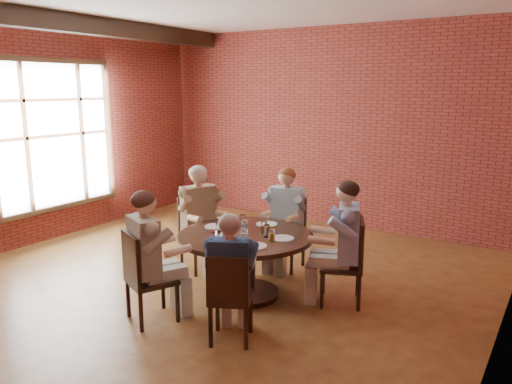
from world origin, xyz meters
The scene contains 30 objects.
floor centered at (0.00, 0.00, 0.00)m, with size 7.00×7.00×0.00m, color olive.
wall_back centered at (0.00, 3.50, 1.70)m, with size 7.00×7.00×0.00m, color maroon.
wall_left centered at (-3.25, 0.00, 1.70)m, with size 7.00×7.00×0.00m, color maroon.
wall_right centered at (3.25, 0.00, 1.70)m, with size 7.00×7.00×0.00m, color maroon.
ceiling_beam centered at (-2.45, 0.00, 3.27)m, with size 0.22×6.90×0.26m, color black.
window centered at (-3.18, 0.40, 1.65)m, with size 0.10×2.16×2.36m.
dining_table centered at (0.63, 0.07, 0.53)m, with size 1.54×1.54×0.75m.
chair_a centered at (1.72, 0.53, 0.52)m, with size 0.60×0.60×0.97m.
diner_a centered at (1.63, 0.49, 0.70)m, with size 0.57×0.70×1.40m, color #446DB2, non-canonical shape.
chair_b centered at (0.55, 1.21, 0.51)m, with size 0.47×0.47×0.95m.
diner_b centered at (0.56, 1.12, 0.68)m, with size 0.54×0.67×1.36m, color #829AA5, non-canonical shape.
chair_c centered at (-0.44, 0.51, 0.52)m, with size 0.60×0.60×0.97m.
diner_c centered at (-0.35, 0.48, 0.70)m, with size 0.56×0.69×1.39m, color brown, non-canonical shape.
chair_d centered at (0.11, -1.05, 0.52)m, with size 0.60×0.60×0.97m.
diner_d centered at (0.15, -0.97, 0.69)m, with size 0.56×0.69×1.38m, color tan, non-canonical shape.
chair_e centered at (1.12, -0.94, 0.49)m, with size 0.52×0.52×0.90m.
diner_e centered at (1.09, -0.87, 0.63)m, with size 0.48×0.60×1.26m, color #1A2D4A, non-canonical shape.
plate_a centered at (1.08, 0.12, 0.76)m, with size 0.26×0.26×0.01m, color white.
plate_b centered at (0.63, 0.53, 0.76)m, with size 0.26×0.26×0.01m, color white.
plate_c centered at (0.17, 0.11, 0.76)m, with size 0.26×0.26×0.01m, color white.
plate_d centered at (0.97, -0.26, 0.76)m, with size 0.26×0.26×0.01m, color white.
glass_a centered at (0.90, 0.10, 0.82)m, with size 0.07×0.07×0.14m, color white.
glass_b centered at (0.79, 0.21, 0.82)m, with size 0.07×0.07×0.14m, color white.
glass_c centered at (0.42, 0.32, 0.82)m, with size 0.07×0.07×0.14m, color white.
glass_d centered at (0.56, 0.15, 0.82)m, with size 0.07×0.07×0.14m, color white.
glass_e centered at (0.31, -0.02, 0.82)m, with size 0.07×0.07×0.14m, color white.
glass_f centered at (0.53, -0.39, 0.82)m, with size 0.07×0.07×0.14m, color white.
glass_g centered at (0.77, -0.17, 0.82)m, with size 0.07×0.07×0.14m, color white.
glass_h centered at (1.02, 0.00, 0.82)m, with size 0.07×0.07×0.14m, color white.
smartphone centered at (0.93, -0.37, 0.75)m, with size 0.07×0.15×0.01m, color black.
Camera 1 is at (3.68, -4.47, 2.40)m, focal length 35.00 mm.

